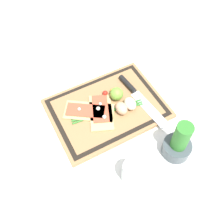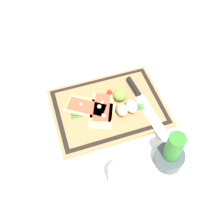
# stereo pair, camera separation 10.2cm
# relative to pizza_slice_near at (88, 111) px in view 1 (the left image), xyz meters

# --- Properties ---
(ground_plane) EXTENTS (6.00, 6.00, 0.00)m
(ground_plane) POSITION_rel_pizza_slice_near_xyz_m (-0.08, 0.01, -0.03)
(ground_plane) COLOR white
(cutting_board) EXTENTS (0.45, 0.33, 0.02)m
(cutting_board) POSITION_rel_pizza_slice_near_xyz_m (-0.08, 0.01, -0.02)
(cutting_board) COLOR #997047
(cutting_board) RESTS_ON ground_plane
(pizza_slice_near) EXTENTS (0.21, 0.18, 0.02)m
(pizza_slice_near) POSITION_rel_pizza_slice_near_xyz_m (0.00, 0.00, 0.00)
(pizza_slice_near) COLOR tan
(pizza_slice_near) RESTS_ON cutting_board
(pizza_slice_far) EXTENTS (0.15, 0.19, 0.02)m
(pizza_slice_far) POSITION_rel_pizza_slice_near_xyz_m (-0.04, 0.03, 0.00)
(pizza_slice_far) COLOR tan
(pizza_slice_far) RESTS_ON cutting_board
(knife) EXTENTS (0.06, 0.30, 0.02)m
(knife) POSITION_rel_pizza_slice_near_xyz_m (-0.21, 0.01, 0.00)
(knife) COLOR silver
(knife) RESTS_ON cutting_board
(egg_brown) EXTENTS (0.04, 0.06, 0.04)m
(egg_brown) POSITION_rel_pizza_slice_near_xyz_m (-0.12, 0.06, 0.02)
(egg_brown) COLOR tan
(egg_brown) RESTS_ON cutting_board
(egg_pink) EXTENTS (0.04, 0.06, 0.04)m
(egg_pink) POSITION_rel_pizza_slice_near_xyz_m (-0.16, 0.06, 0.02)
(egg_pink) COLOR beige
(egg_pink) RESTS_ON cutting_board
(lime) EXTENTS (0.05, 0.05, 0.05)m
(lime) POSITION_rel_pizza_slice_near_xyz_m (-0.13, -0.01, 0.02)
(lime) COLOR #70A838
(lime) RESTS_ON cutting_board
(cherry_tomato_red) EXTENTS (0.02, 0.02, 0.02)m
(cherry_tomato_red) POSITION_rel_pizza_slice_near_xyz_m (-0.10, -0.04, 0.01)
(cherry_tomato_red) COLOR red
(cherry_tomato_red) RESTS_ON cutting_board
(cherry_tomato_yellow) EXTENTS (0.02, 0.02, 0.02)m
(cherry_tomato_yellow) POSITION_rel_pizza_slice_near_xyz_m (-0.13, -0.04, 0.00)
(cherry_tomato_yellow) COLOR gold
(cherry_tomato_yellow) RESTS_ON cutting_board
(scallion_bunch) EXTENTS (0.29, 0.08, 0.01)m
(scallion_bunch) POSITION_rel_pizza_slice_near_xyz_m (-0.07, 0.04, -0.00)
(scallion_bunch) COLOR #2D7528
(scallion_bunch) RESTS_ON cutting_board
(herb_pot) EXTENTS (0.10, 0.10, 0.18)m
(herb_pot) POSITION_rel_pizza_slice_near_xyz_m (-0.21, 0.30, 0.04)
(herb_pot) COLOR #3D474C
(herb_pot) RESTS_ON ground_plane
(sauce_jar) EXTENTS (0.07, 0.07, 0.09)m
(sauce_jar) POSITION_rel_pizza_slice_near_xyz_m (-0.02, 0.31, 0.02)
(sauce_jar) COLOR silver
(sauce_jar) RESTS_ON ground_plane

